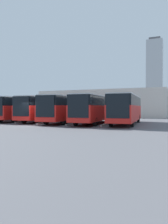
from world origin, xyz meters
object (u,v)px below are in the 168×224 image
object	(u,v)px
bus_0	(126,108)
bus_3	(46,108)
bus_2	(67,108)
bus_4	(24,108)
bus_1	(95,108)
bus_5	(1,108)

from	to	relation	value
bus_0	bus_3	bearing A→B (deg)	-6.38
bus_2	bus_4	bearing A→B (deg)	-10.40
bus_1	bus_4	xyz separation A→B (m)	(11.21, -0.87, 0.00)
bus_0	bus_4	distance (m)	14.95
bus_2	bus_5	xyz separation A→B (m)	(11.21, -0.38, 0.00)
bus_5	bus_3	bearing A→B (deg)	179.37
bus_0	bus_5	world-z (taller)	same
bus_1	bus_3	world-z (taller)	same
bus_0	bus_1	bearing A→B (deg)	2.85
bus_2	bus_3	bearing A→B (deg)	-16.85
bus_3	bus_4	distance (m)	3.74
bus_1	bus_2	xyz separation A→B (m)	(3.74, -0.05, 0.00)
bus_1	bus_3	xyz separation A→B (m)	(7.47, -0.89, 0.00)
bus_3	bus_4	size ratio (longest dim) A/B	1.00
bus_3	bus_4	world-z (taller)	same
bus_0	bus_2	xyz separation A→B (m)	(7.47, 0.41, 0.00)
bus_2	bus_5	distance (m)	11.22
bus_0	bus_3	world-z (taller)	same
bus_4	bus_5	xyz separation A→B (m)	(3.74, 0.44, 0.00)
bus_3	bus_1	bearing A→B (deg)	169.02
bus_2	bus_3	xyz separation A→B (m)	(3.74, -0.84, 0.00)
bus_5	bus_0	bearing A→B (deg)	175.92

